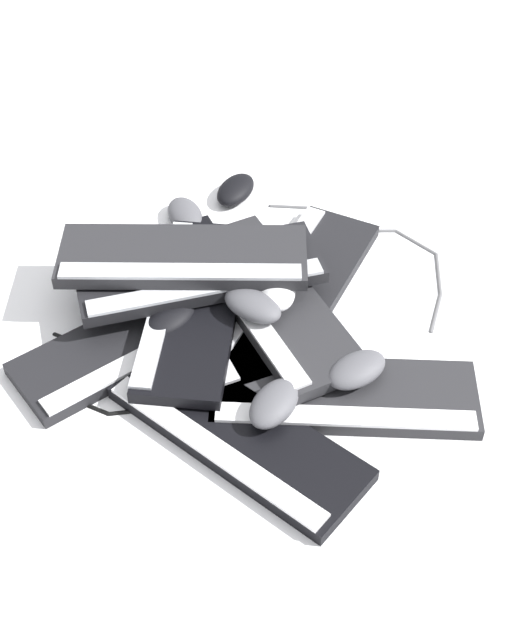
% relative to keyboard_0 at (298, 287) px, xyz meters
% --- Properties ---
extents(ground_plane, '(3.20, 3.20, 0.00)m').
position_rel_keyboard_0_xyz_m(ground_plane, '(-0.07, -0.13, -0.01)').
color(ground_plane, white).
extents(keyboard_0, '(0.46, 0.34, 0.03)m').
position_rel_keyboard_0_xyz_m(keyboard_0, '(0.00, 0.00, 0.00)').
color(keyboard_0, black).
rests_on(keyboard_0, ground).
extents(keyboard_1, '(0.24, 0.46, 0.03)m').
position_rel_keyboard_0_xyz_m(keyboard_1, '(-0.15, 0.07, 0.00)').
color(keyboard_1, black).
rests_on(keyboard_1, ground).
extents(keyboard_2, '(0.44, 0.16, 0.03)m').
position_rel_keyboard_0_xyz_m(keyboard_2, '(-0.31, 0.06, 0.00)').
color(keyboard_2, black).
rests_on(keyboard_2, ground).
extents(keyboard_3, '(0.26, 0.46, 0.03)m').
position_rel_keyboard_0_xyz_m(keyboard_3, '(-0.29, -0.21, 0.00)').
color(keyboard_3, black).
rests_on(keyboard_3, ground).
extents(keyboard_4, '(0.44, 0.39, 0.03)m').
position_rel_keyboard_0_xyz_m(keyboard_4, '(-0.10, -0.25, 0.00)').
color(keyboard_4, '#232326').
rests_on(keyboard_4, ground).
extents(keyboard_5, '(0.41, 0.43, 0.03)m').
position_rel_keyboard_0_xyz_m(keyboard_5, '(-0.20, 0.05, 0.03)').
color(keyboard_5, black).
rests_on(keyboard_5, keyboard_1).
extents(keyboard_6, '(0.22, 0.46, 0.03)m').
position_rel_keyboard_0_xyz_m(keyboard_6, '(-0.08, -0.03, 0.03)').
color(keyboard_6, '#232326').
rests_on(keyboard_6, keyboard_0).
extents(keyboard_7, '(0.46, 0.30, 0.03)m').
position_rel_keyboard_0_xyz_m(keyboard_7, '(-0.16, 0.08, 0.06)').
color(keyboard_7, black).
rests_on(keyboard_7, keyboard_5).
extents(keyboard_8, '(0.44, 0.38, 0.03)m').
position_rel_keyboard_0_xyz_m(keyboard_8, '(-0.18, 0.11, 0.09)').
color(keyboard_8, '#232326').
rests_on(keyboard_8, keyboard_7).
extents(mouse_0, '(0.10, 0.13, 0.04)m').
position_rel_keyboard_0_xyz_m(mouse_0, '(-0.14, -0.04, 0.07)').
color(mouse_0, '#4C4C51').
rests_on(mouse_0, keyboard_6).
extents(mouse_1, '(0.13, 0.10, 0.04)m').
position_rel_keyboard_0_xyz_m(mouse_1, '(-0.22, -0.22, 0.04)').
color(mouse_1, '#4C4C51').
rests_on(mouse_1, keyboard_3).
extents(mouse_2, '(0.12, 0.09, 0.04)m').
position_rel_keyboard_0_xyz_m(mouse_2, '(-0.25, 0.04, 0.04)').
color(mouse_2, black).
rests_on(mouse_2, keyboard_2).
extents(mouse_3, '(0.09, 0.12, 0.04)m').
position_rel_keyboard_0_xyz_m(mouse_3, '(-0.06, 0.30, 0.01)').
color(mouse_3, '#4C4C51').
rests_on(mouse_3, ground).
extents(mouse_4, '(0.11, 0.07, 0.04)m').
position_rel_keyboard_0_xyz_m(mouse_4, '(-0.07, -0.24, 0.04)').
color(mouse_4, '#4C4C51').
rests_on(mouse_4, keyboard_4).
extents(mouse_5, '(0.11, 0.13, 0.04)m').
position_rel_keyboard_0_xyz_m(mouse_5, '(-0.08, -0.03, 0.07)').
color(mouse_5, silver).
rests_on(mouse_5, keyboard_6).
extents(mouse_6, '(0.13, 0.11, 0.04)m').
position_rel_keyboard_0_xyz_m(mouse_6, '(0.07, 0.30, 0.01)').
color(mouse_6, black).
rests_on(mouse_6, ground).
extents(cable_0, '(0.18, 0.47, 0.01)m').
position_rel_keyboard_0_xyz_m(cable_0, '(0.21, 0.00, -0.01)').
color(cable_0, '#59595B').
rests_on(cable_0, ground).
extents(cable_1, '(0.19, 0.25, 0.01)m').
position_rel_keyboard_0_xyz_m(cable_1, '(-0.37, 0.02, -0.01)').
color(cable_1, black).
rests_on(cable_1, ground).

